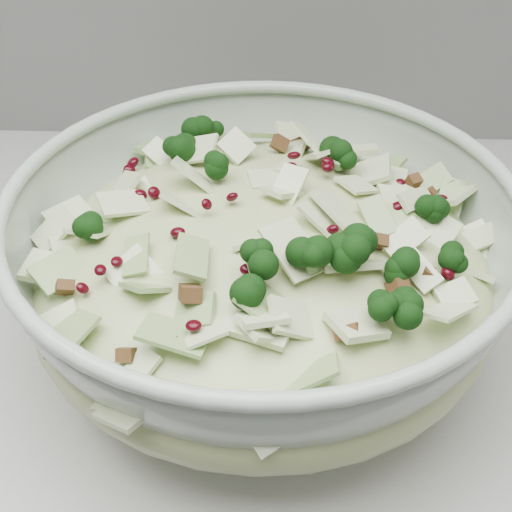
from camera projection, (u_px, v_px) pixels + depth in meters
The scene contains 2 objects.
mixing_bowl at pixel (263, 273), 0.57m from camera, with size 0.46×0.46×0.16m.
salad at pixel (263, 248), 0.55m from camera, with size 0.49×0.49×0.16m.
Camera 1 is at (-0.03, 1.17, 1.35)m, focal length 50.00 mm.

